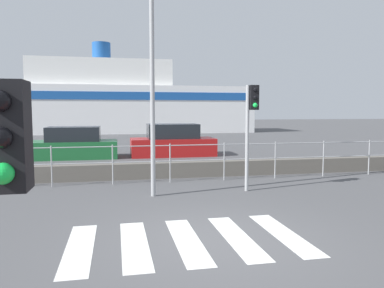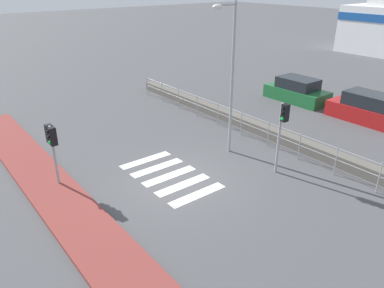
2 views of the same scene
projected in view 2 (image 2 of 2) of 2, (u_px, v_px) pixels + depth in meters
name	position (u px, v px, depth m)	size (l,w,h in m)	color
ground_plane	(176.00, 181.00, 14.67)	(160.00, 160.00, 0.00)	#4C4C4F
sidewalk_brick	(76.00, 217.00, 12.34)	(24.00, 1.80, 0.12)	brown
crosswalk	(169.00, 176.00, 15.01)	(4.05, 2.40, 0.01)	silver
seawall	(280.00, 136.00, 18.04)	(23.50, 0.55, 0.52)	#605B54
harbor_fence	(268.00, 130.00, 17.33)	(21.19, 0.04, 1.22)	#9EA0A3
traffic_light_near	(52.00, 140.00, 13.55)	(0.58, 0.41, 2.44)	#9EA0A3
traffic_light_far	(282.00, 123.00, 14.36)	(0.34, 0.32, 2.95)	#9EA0A3
streetlamp	(229.00, 65.00, 15.39)	(0.32, 1.21, 6.48)	#9EA0A3
parked_car_green	(297.00, 91.00, 23.81)	(4.00, 1.84, 1.48)	#1E6633
parked_car_red	(368.00, 109.00, 20.42)	(4.13, 1.76, 1.58)	#B21919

